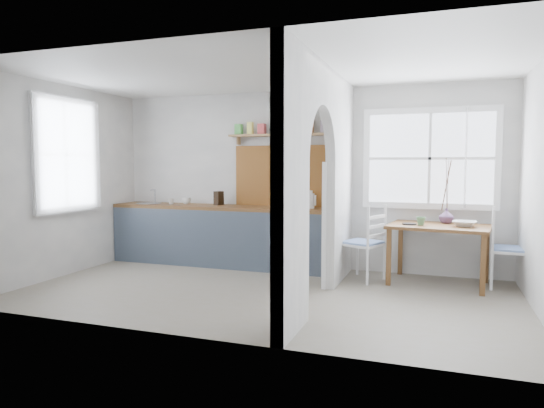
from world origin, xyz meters
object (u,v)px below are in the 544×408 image
(dining_table, at_px, (438,255))
(kettle, at_px, (309,199))
(chair_left, at_px, (362,242))
(chair_right, at_px, (511,249))
(vase, at_px, (446,216))

(dining_table, xyz_separation_m, kettle, (-1.75, 0.19, 0.65))
(dining_table, xyz_separation_m, chair_left, (-0.94, -0.08, 0.12))
(chair_right, height_order, kettle, kettle)
(chair_left, distance_m, vase, 1.14)
(kettle, distance_m, vase, 1.85)
(kettle, bearing_deg, chair_left, -23.49)
(dining_table, bearing_deg, vase, 77.31)
(chair_left, xyz_separation_m, kettle, (-0.80, 0.27, 0.53))
(chair_left, relative_size, vase, 5.22)
(chair_right, height_order, vase, chair_right)
(vase, bearing_deg, chair_right, -12.69)
(dining_table, xyz_separation_m, vase, (0.09, 0.24, 0.47))
(chair_left, xyz_separation_m, chair_right, (1.78, 0.15, -0.01))
(dining_table, height_order, kettle, kettle)
(dining_table, distance_m, chair_left, 0.96)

